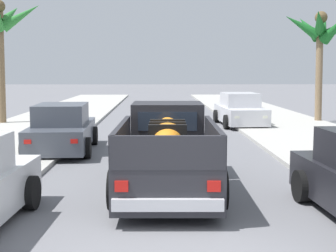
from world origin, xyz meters
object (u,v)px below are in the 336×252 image
at_px(pickup_truck, 168,152).
at_px(car_right_near, 240,110).
at_px(palm_tree_right_fore, 322,31).
at_px(car_left_near, 62,130).

height_order(pickup_truck, car_right_near, pickup_truck).
height_order(pickup_truck, palm_tree_right_fore, palm_tree_right_fore).
distance_m(pickup_truck, car_left_near, 5.79).
distance_m(car_right_near, palm_tree_right_fore, 5.72).
bearing_deg(palm_tree_right_fore, car_right_near, -165.01).
xyz_separation_m(pickup_truck, car_right_near, (3.70, 11.70, -0.10)).
relative_size(pickup_truck, car_left_near, 1.21).
relative_size(pickup_truck, palm_tree_right_fore, 0.95).
height_order(car_right_near, palm_tree_right_fore, palm_tree_right_fore).
bearing_deg(car_left_near, car_right_near, 44.80).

